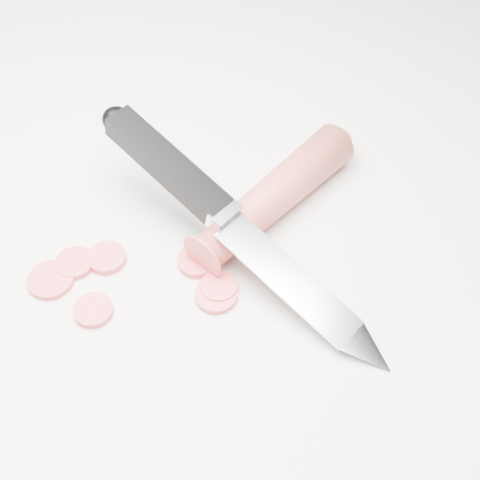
# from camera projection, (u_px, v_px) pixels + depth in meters

# --- Properties ---
(ground) EXTENTS (2.40, 2.40, 0.00)m
(ground) POSITION_uv_depth(u_px,v_px,m) (159.00, 252.00, 0.54)
(ground) COLOR silver
(ground) RESTS_ON ground
(carrot) EXTENTS (0.12, 0.16, 0.03)m
(carrot) POSITION_uv_depth(u_px,v_px,m) (274.00, 196.00, 0.55)
(carrot) COLOR #BB4238
(carrot) RESTS_ON ground
(carrot_slice_0) EXTENTS (0.03, 0.03, 0.01)m
(carrot_slice_0) POSITION_uv_depth(u_px,v_px,m) (107.00, 258.00, 0.53)
(carrot_slice_0) COLOR #E04347
(carrot_slice_0) RESTS_ON ground
(carrot_slice_1) EXTENTS (0.03, 0.03, 0.01)m
(carrot_slice_1) POSITION_uv_depth(u_px,v_px,m) (75.00, 263.00, 0.53)
(carrot_slice_1) COLOR #E04347
(carrot_slice_1) RESTS_ON ground
(carrot_slice_2) EXTENTS (0.03, 0.03, 0.01)m
(carrot_slice_2) POSITION_uv_depth(u_px,v_px,m) (216.00, 295.00, 0.51)
(carrot_slice_2) COLOR #E04347
(carrot_slice_2) RESTS_ON ground
(carrot_slice_3) EXTENTS (0.03, 0.03, 0.01)m
(carrot_slice_3) POSITION_uv_depth(u_px,v_px,m) (219.00, 287.00, 0.52)
(carrot_slice_3) COLOR #E04347
(carrot_slice_3) RESTS_ON ground
(carrot_slice_4) EXTENTS (0.03, 0.03, 0.01)m
(carrot_slice_4) POSITION_uv_depth(u_px,v_px,m) (198.00, 261.00, 0.53)
(carrot_slice_4) COLOR #E04347
(carrot_slice_4) RESTS_ON ground
(carrot_slice_5) EXTENTS (0.04, 0.04, 0.01)m
(carrot_slice_5) POSITION_uv_depth(u_px,v_px,m) (51.00, 280.00, 0.52)
(carrot_slice_5) COLOR #E04347
(carrot_slice_5) RESTS_ON ground
(carrot_slice_6) EXTENTS (0.03, 0.03, 0.01)m
(carrot_slice_6) POSITION_uv_depth(u_px,v_px,m) (93.00, 310.00, 0.50)
(carrot_slice_6) COLOR #E04347
(carrot_slice_6) RESTS_ON ground
(kitchen_knife) EXTENTS (0.27, 0.19, 0.08)m
(kitchen_knife) POSITION_uv_depth(u_px,v_px,m) (240.00, 227.00, 0.51)
(kitchen_knife) COLOR silver
(kitchen_knife) RESTS_ON ground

